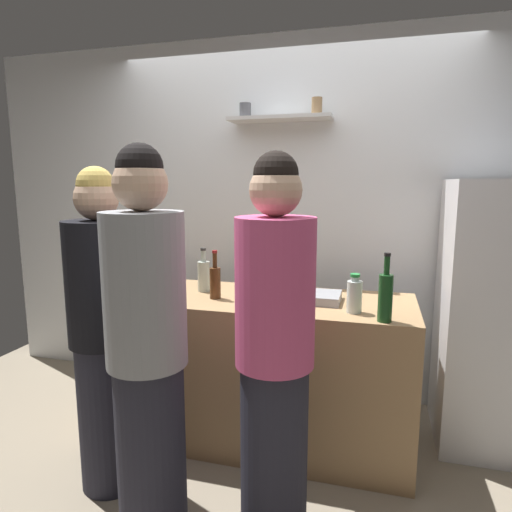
{
  "coord_description": "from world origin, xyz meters",
  "views": [
    {
      "loc": [
        0.64,
        -1.97,
        1.57
      ],
      "look_at": [
        -0.04,
        0.51,
        1.15
      ],
      "focal_mm": 31.03,
      "sensor_mm": 36.0,
      "label": 1
    }
  ],
  "objects_px": {
    "wine_bottle_amber_glass": "(215,281)",
    "wine_bottle_green_glass": "(385,296)",
    "baking_pan": "(311,297)",
    "person_grey_hoodie": "(147,353)",
    "refrigerator": "(494,315)",
    "person_blonde": "(104,335)",
    "person_pink_top": "(275,354)",
    "utensil_holder": "(251,287)",
    "wine_bottle_pale_glass": "(204,275)",
    "water_bottle_plastic": "(354,296)",
    "wine_bottle_dark_glass": "(281,293)"
  },
  "relations": [
    {
      "from": "person_grey_hoodie",
      "to": "refrigerator",
      "type": "bearing_deg",
      "value": -16.71
    },
    {
      "from": "baking_pan",
      "to": "utensil_holder",
      "type": "xyz_separation_m",
      "value": [
        -0.35,
        -0.03,
        0.04
      ]
    },
    {
      "from": "wine_bottle_dark_glass",
      "to": "person_pink_top",
      "type": "distance_m",
      "value": 0.47
    },
    {
      "from": "wine_bottle_pale_glass",
      "to": "water_bottle_plastic",
      "type": "height_order",
      "value": "wine_bottle_pale_glass"
    },
    {
      "from": "person_grey_hoodie",
      "to": "wine_bottle_amber_glass",
      "type": "bearing_deg",
      "value": 35.29
    },
    {
      "from": "refrigerator",
      "to": "wine_bottle_amber_glass",
      "type": "relative_size",
      "value": 5.53
    },
    {
      "from": "wine_bottle_green_glass",
      "to": "person_blonde",
      "type": "height_order",
      "value": "person_blonde"
    },
    {
      "from": "baking_pan",
      "to": "person_blonde",
      "type": "height_order",
      "value": "person_blonde"
    },
    {
      "from": "person_pink_top",
      "to": "baking_pan",
      "type": "bearing_deg",
      "value": -58.64
    },
    {
      "from": "utensil_holder",
      "to": "person_grey_hoodie",
      "type": "distance_m",
      "value": 0.89
    },
    {
      "from": "wine_bottle_amber_glass",
      "to": "wine_bottle_green_glass",
      "type": "height_order",
      "value": "wine_bottle_green_glass"
    },
    {
      "from": "wine_bottle_pale_glass",
      "to": "person_blonde",
      "type": "bearing_deg",
      "value": -110.92
    },
    {
      "from": "wine_bottle_amber_glass",
      "to": "wine_bottle_pale_glass",
      "type": "height_order",
      "value": "wine_bottle_amber_glass"
    },
    {
      "from": "utensil_holder",
      "to": "wine_bottle_pale_glass",
      "type": "distance_m",
      "value": 0.35
    },
    {
      "from": "refrigerator",
      "to": "wine_bottle_pale_glass",
      "type": "height_order",
      "value": "refrigerator"
    },
    {
      "from": "wine_bottle_pale_glass",
      "to": "person_pink_top",
      "type": "bearing_deg",
      "value": -50.52
    },
    {
      "from": "utensil_holder",
      "to": "person_grey_hoodie",
      "type": "relative_size",
      "value": 0.12
    },
    {
      "from": "wine_bottle_green_glass",
      "to": "water_bottle_plastic",
      "type": "bearing_deg",
      "value": 143.02
    },
    {
      "from": "water_bottle_plastic",
      "to": "person_pink_top",
      "type": "height_order",
      "value": "person_pink_top"
    },
    {
      "from": "person_grey_hoodie",
      "to": "wine_bottle_dark_glass",
      "type": "bearing_deg",
      "value": -0.58
    },
    {
      "from": "wine_bottle_green_glass",
      "to": "person_grey_hoodie",
      "type": "height_order",
      "value": "person_grey_hoodie"
    },
    {
      "from": "person_blonde",
      "to": "person_pink_top",
      "type": "xyz_separation_m",
      "value": [
        0.9,
        -0.09,
        0.03
      ]
    },
    {
      "from": "refrigerator",
      "to": "utensil_holder",
      "type": "relative_size",
      "value": 7.38
    },
    {
      "from": "utensil_holder",
      "to": "water_bottle_plastic",
      "type": "height_order",
      "value": "utensil_holder"
    },
    {
      "from": "wine_bottle_amber_glass",
      "to": "person_grey_hoodie",
      "type": "height_order",
      "value": "person_grey_hoodie"
    },
    {
      "from": "refrigerator",
      "to": "wine_bottle_dark_glass",
      "type": "relative_size",
      "value": 5.42
    },
    {
      "from": "wine_bottle_green_glass",
      "to": "person_blonde",
      "type": "bearing_deg",
      "value": -165.73
    },
    {
      "from": "person_blonde",
      "to": "wine_bottle_amber_glass",
      "type": "bearing_deg",
      "value": -84.44
    },
    {
      "from": "utensil_holder",
      "to": "wine_bottle_dark_glass",
      "type": "height_order",
      "value": "wine_bottle_dark_glass"
    },
    {
      "from": "wine_bottle_amber_glass",
      "to": "utensil_holder",
      "type": "bearing_deg",
      "value": 18.38
    },
    {
      "from": "utensil_holder",
      "to": "person_pink_top",
      "type": "bearing_deg",
      "value": -66.31
    },
    {
      "from": "baking_pan",
      "to": "person_pink_top",
      "type": "bearing_deg",
      "value": -93.67
    },
    {
      "from": "wine_bottle_pale_glass",
      "to": "wine_bottle_dark_glass",
      "type": "height_order",
      "value": "wine_bottle_dark_glass"
    },
    {
      "from": "baking_pan",
      "to": "wine_bottle_green_glass",
      "type": "distance_m",
      "value": 0.51
    },
    {
      "from": "refrigerator",
      "to": "person_grey_hoodie",
      "type": "bearing_deg",
      "value": -142.54
    },
    {
      "from": "baking_pan",
      "to": "wine_bottle_amber_glass",
      "type": "distance_m",
      "value": 0.57
    },
    {
      "from": "refrigerator",
      "to": "baking_pan",
      "type": "distance_m",
      "value": 1.11
    },
    {
      "from": "wine_bottle_pale_glass",
      "to": "wine_bottle_amber_glass",
      "type": "bearing_deg",
      "value": -48.2
    },
    {
      "from": "wine_bottle_dark_glass",
      "to": "baking_pan",
      "type": "bearing_deg",
      "value": 68.25
    },
    {
      "from": "wine_bottle_green_glass",
      "to": "wine_bottle_dark_glass",
      "type": "xyz_separation_m",
      "value": [
        -0.52,
        0.0,
        -0.02
      ]
    },
    {
      "from": "baking_pan",
      "to": "person_grey_hoodie",
      "type": "bearing_deg",
      "value": -122.16
    },
    {
      "from": "wine_bottle_green_glass",
      "to": "water_bottle_plastic",
      "type": "distance_m",
      "value": 0.2
    },
    {
      "from": "refrigerator",
      "to": "person_pink_top",
      "type": "bearing_deg",
      "value": -135.83
    },
    {
      "from": "wine_bottle_dark_glass",
      "to": "person_blonde",
      "type": "bearing_deg",
      "value": -157.4
    },
    {
      "from": "wine_bottle_pale_glass",
      "to": "water_bottle_plastic",
      "type": "relative_size",
      "value": 1.32
    },
    {
      "from": "wine_bottle_pale_glass",
      "to": "person_grey_hoodie",
      "type": "distance_m",
      "value": 0.96
    },
    {
      "from": "refrigerator",
      "to": "wine_bottle_amber_glass",
      "type": "bearing_deg",
      "value": -164.78
    },
    {
      "from": "wine_bottle_pale_glass",
      "to": "person_pink_top",
      "type": "height_order",
      "value": "person_pink_top"
    },
    {
      "from": "wine_bottle_amber_glass",
      "to": "wine_bottle_dark_glass",
      "type": "distance_m",
      "value": 0.48
    },
    {
      "from": "wine_bottle_green_glass",
      "to": "person_grey_hoodie",
      "type": "relative_size",
      "value": 0.2
    }
  ]
}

